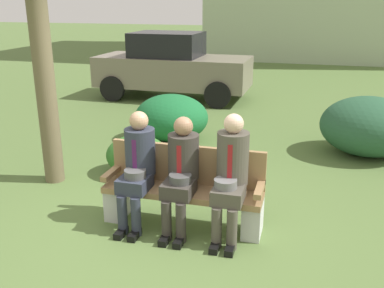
% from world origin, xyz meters
% --- Properties ---
extents(ground_plane, '(80.00, 80.00, 0.00)m').
position_xyz_m(ground_plane, '(0.00, 0.00, 0.00)').
color(ground_plane, '#536C36').
extents(park_bench, '(1.80, 0.44, 0.90)m').
position_xyz_m(park_bench, '(0.22, 0.28, 0.42)').
color(park_bench, '#99754C').
rests_on(park_bench, ground).
extents(seated_man_left, '(0.34, 0.72, 1.30)m').
position_xyz_m(seated_man_left, '(-0.28, 0.15, 0.72)').
color(seated_man_left, '#2D3342').
rests_on(seated_man_left, ground).
extents(seated_man_middle, '(0.34, 0.72, 1.28)m').
position_xyz_m(seated_man_middle, '(0.23, 0.15, 0.71)').
color(seated_man_middle, '#38332D').
rests_on(seated_man_middle, ground).
extents(seated_man_right, '(0.34, 0.72, 1.35)m').
position_xyz_m(seated_man_right, '(0.77, 0.16, 0.75)').
color(seated_man_right, '#4C473D').
rests_on(seated_man_right, ground).
extents(shrub_near_bench, '(1.56, 1.43, 0.97)m').
position_xyz_m(shrub_near_bench, '(2.47, 3.35, 0.49)').
color(shrub_near_bench, '#285337').
rests_on(shrub_near_bench, ground).
extents(shrub_mid_lawn, '(0.92, 0.84, 0.58)m').
position_xyz_m(shrub_mid_lawn, '(-0.88, 1.54, 0.29)').
color(shrub_mid_lawn, '#2E6825').
rests_on(shrub_mid_lawn, ground).
extents(shrub_far_lawn, '(1.35, 1.23, 0.84)m').
position_xyz_m(shrub_far_lawn, '(-0.90, 3.24, 0.42)').
color(shrub_far_lawn, '#1B6733').
rests_on(shrub_far_lawn, ground).
extents(parked_car_near, '(3.92, 1.75, 1.68)m').
position_xyz_m(parked_car_near, '(-1.99, 6.64, 0.84)').
color(parked_car_near, slate).
rests_on(parked_car_near, ground).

